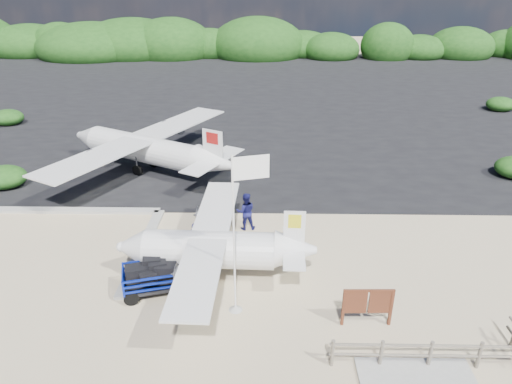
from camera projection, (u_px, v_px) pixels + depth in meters
The scene contains 12 objects.
ground at pixel (243, 270), 18.82m from camera, with size 160.00×160.00×0.00m, color beige.
asphalt_apron at pixel (256, 96), 45.90m from camera, with size 90.00×50.00×0.04m, color #B2B2B2, non-canonical shape.
lagoon at pixel (43, 249), 20.33m from camera, with size 9.00×7.00×0.40m, color #B2B2B2, non-canonical shape.
vegetation_band at pixel (259, 56), 68.47m from camera, with size 124.00×8.00×4.40m, color #B2B2B2, non-canonical shape.
fence at pixel (427, 366), 14.21m from camera, with size 6.40×2.00×1.10m, color #B2B2B2, non-canonical shape.
baggage_cart at pixel (158, 292), 17.56m from camera, with size 2.67×1.52×1.33m, color #0A21A4, non-canonical shape.
flagpole at pixel (236, 310), 16.62m from camera, with size 1.21×0.50×6.04m, color white, non-canonical shape.
signboard at pixel (365, 324), 15.92m from camera, with size 1.85×0.17×1.53m, color brown, non-canonical shape.
crew_a at pixel (196, 240), 19.36m from camera, with size 0.62×0.41×1.70m, color #161755.
crew_b at pixel (246, 211), 21.55m from camera, with size 0.91×0.71×1.86m, color #161755.
aircraft_large at pixel (484, 134), 34.97m from camera, with size 14.60×14.60×4.38m, color #B2B2B2, non-canonical shape.
aircraft_small at pixel (133, 85), 50.54m from camera, with size 8.19×8.19×2.95m, color #B2B2B2, non-canonical shape.
Camera 1 is at (0.85, -15.59, 11.02)m, focal length 32.00 mm.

